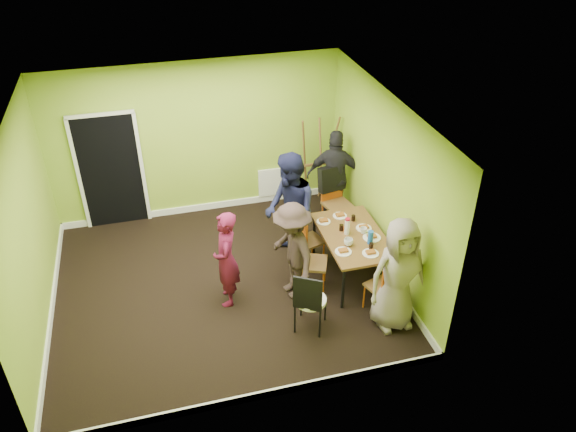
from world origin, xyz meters
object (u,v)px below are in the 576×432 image
chair_back_end (333,185)px  person_left_near (292,251)px  person_front_end (398,275)px  chair_bentwood (310,299)px  thermos (347,227)px  person_standing (226,259)px  blue_bottle (370,237)px  chair_left_far (306,237)px  chair_front_end (386,285)px  chair_left_near (307,257)px  orange_bottle (345,229)px  easel (318,162)px  person_left_far (290,211)px  person_back_end (335,177)px  dining_table (353,238)px

chair_back_end → person_left_near: person_left_near is taller
chair_back_end → person_front_end: size_ratio=0.66×
chair_bentwood → thermos: 1.42m
thermos → person_standing: bearing=-175.4°
chair_bentwood → blue_bottle: 1.39m
chair_left_far → chair_bentwood: bearing=-31.6°
chair_front_end → chair_left_near: bearing=118.5°
orange_bottle → person_left_near: person_left_near is taller
chair_left_near → chair_front_end: size_ratio=1.09×
easel → person_front_end: size_ratio=1.04×
person_left_far → person_front_end: 2.04m
chair_left_near → person_left_near: person_left_near is taller
person_standing → person_left_far: size_ratio=0.79×
thermos → orange_bottle: size_ratio=3.13×
chair_left_near → person_left_far: (-0.07, 0.72, 0.38)m
thermos → person_front_end: bearing=-77.4°
easel → chair_left_far: bearing=-113.3°
chair_front_end → thermos: thermos is taller
chair_left_far → easel: (0.74, 1.71, 0.36)m
person_back_end → person_front_end: 2.76m
person_left_near → person_back_end: person_back_end is taller
blue_bottle → person_back_end: size_ratio=0.12×
chair_front_end → orange_bottle: chair_front_end is taller
person_front_end → dining_table: bearing=96.1°
dining_table → chair_back_end: chair_back_end is taller
easel → person_front_end: easel is taller
thermos → person_front_end: person_front_end is taller
chair_front_end → easel: easel is taller
easel → person_back_end: size_ratio=1.03×
dining_table → person_standing: bearing=-177.2°
chair_bentwood → person_left_near: size_ratio=0.65×
person_back_end → person_front_end: bearing=111.3°
chair_left_far → person_back_end: size_ratio=0.54×
thermos → person_standing: (-1.86, -0.15, -0.13)m
person_standing → chair_bentwood: bearing=56.4°
chair_left_far → thermos: size_ratio=3.75×
person_standing → person_left_near: (0.94, -0.08, 0.02)m
chair_left_near → chair_back_end: 1.81m
thermos → person_left_far: (-0.73, 0.56, 0.07)m
person_left_near → person_back_end: 2.19m
chair_left_far → orange_bottle: 0.66m
chair_bentwood → person_left_far: 1.66m
chair_back_end → chair_bentwood: 2.69m
blue_bottle → person_left_far: size_ratio=0.11×
dining_table → chair_left_far: size_ratio=1.64×
blue_bottle → chair_bentwood: bearing=-147.6°
chair_back_end → orange_bottle: bearing=66.3°
thermos → blue_bottle: thermos is taller
chair_front_end → person_front_end: size_ratio=0.54×
thermos → person_left_near: person_left_near is taller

